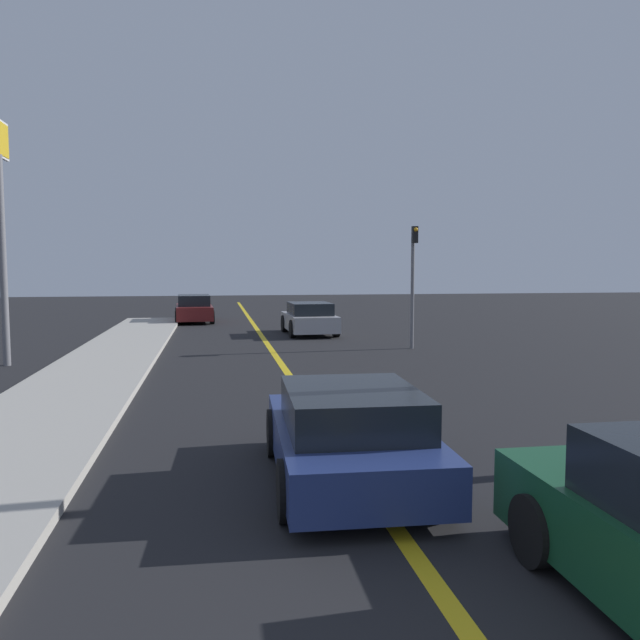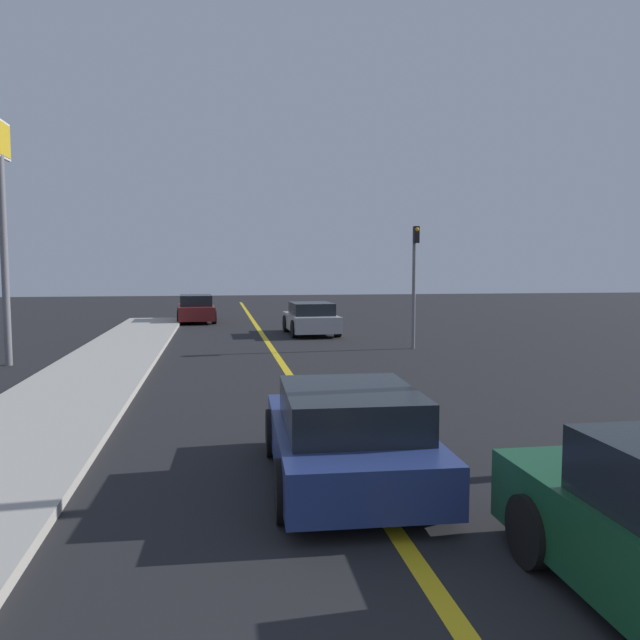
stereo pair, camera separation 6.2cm
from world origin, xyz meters
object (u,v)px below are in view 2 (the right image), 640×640
(car_far_distant, at_px, (311,319))
(traffic_light, at_px, (414,274))
(car_parked_left_lot, at_px, (196,309))
(car_ahead_center, at_px, (347,436))
(roadside_sign, at_px, (2,192))

(car_far_distant, distance_m, traffic_light, 6.00)
(car_parked_left_lot, xyz_separation_m, traffic_light, (7.56, -11.59, 1.85))
(traffic_light, bearing_deg, car_ahead_center, -111.50)
(car_parked_left_lot, bearing_deg, car_far_distant, -56.75)
(car_ahead_center, height_order, traffic_light, traffic_light)
(car_far_distant, xyz_separation_m, car_parked_left_lot, (-4.81, 6.58, 0.02))
(car_far_distant, relative_size, car_parked_left_lot, 0.93)
(car_far_distant, distance_m, roadside_sign, 12.31)
(car_parked_left_lot, distance_m, traffic_light, 13.95)
(car_far_distant, distance_m, car_parked_left_lot, 8.15)
(car_far_distant, bearing_deg, car_ahead_center, -98.46)
(car_parked_left_lot, height_order, traffic_light, traffic_light)
(car_ahead_center, height_order, roadside_sign, roadside_sign)
(car_ahead_center, xyz_separation_m, car_parked_left_lot, (-2.66, 24.01, 0.05))
(roadside_sign, bearing_deg, car_far_distant, 34.53)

